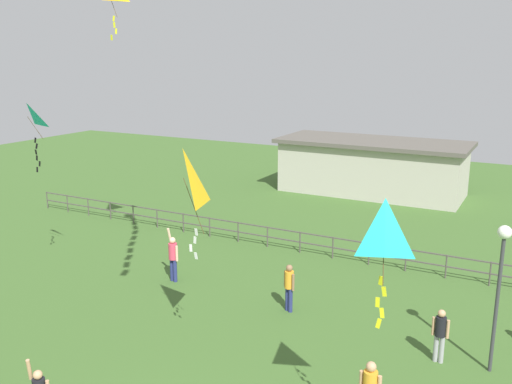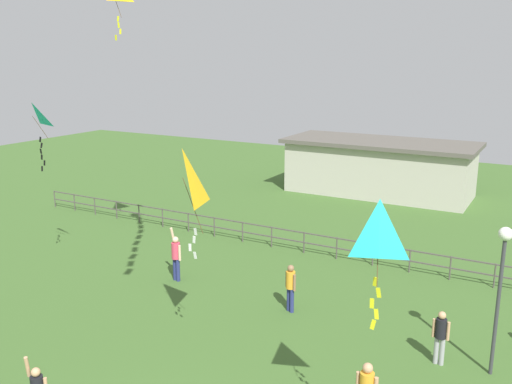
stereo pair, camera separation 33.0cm
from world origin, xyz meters
The scene contains 9 objects.
lamppost centered at (5.66, 7.83, 3.03)m, with size 0.36×0.36×4.13m.
person_4 centered at (4.33, 7.65, 0.91)m, with size 0.48×0.29×1.57m.
person_5 centered at (-0.70, 8.59, 0.95)m, with size 0.46×0.30×1.65m.
person_7 centered at (-5.62, 8.86, 1.03)m, with size 0.53×0.38×2.05m.
kite_1 centered at (-10.30, 6.81, 6.08)m, with size 1.04×0.87×2.52m.
kite_2 centered at (3.86, 2.79, 5.12)m, with size 0.88×0.73×2.51m.
kite_3 centered at (-1.79, 4.36, 5.20)m, with size 0.88×0.94×2.94m.
waterfront_railing centered at (-0.35, 14.00, 0.63)m, with size 36.05×0.06×0.95m.
pavilion_building centered at (-3.10, 26.00, 1.67)m, with size 11.39×4.93×3.30m.
Camera 1 is at (6.45, -7.17, 8.36)m, focal length 39.29 mm.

